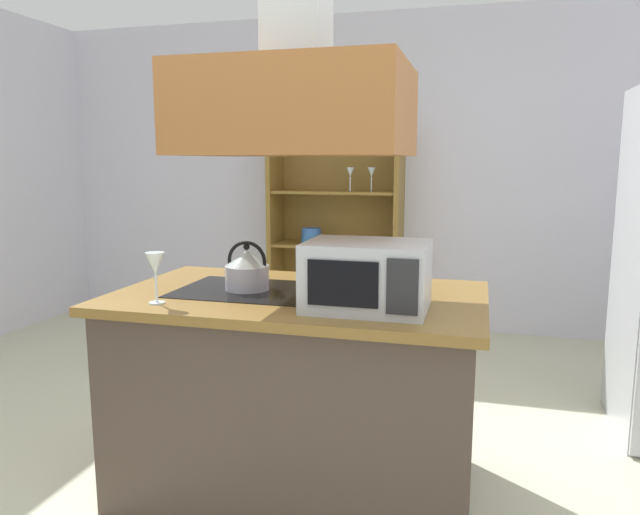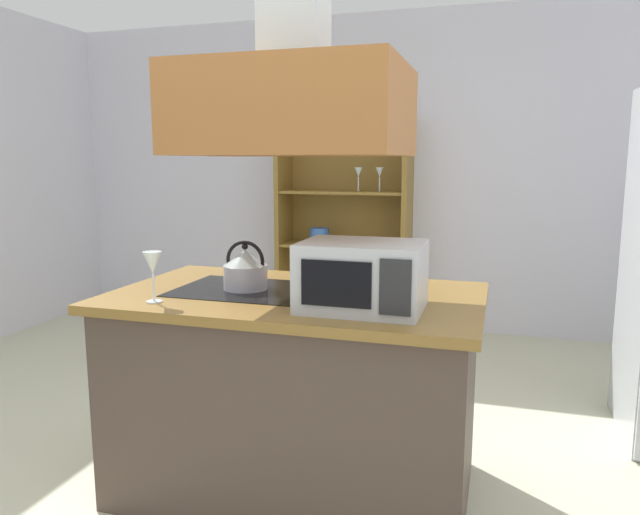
{
  "view_description": "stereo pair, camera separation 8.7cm",
  "coord_description": "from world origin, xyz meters",
  "px_view_note": "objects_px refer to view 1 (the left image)",
  "views": [
    {
      "loc": [
        0.94,
        -2.21,
        1.46
      ],
      "look_at": [
        0.2,
        0.51,
        1.0
      ],
      "focal_mm": 33.28,
      "sensor_mm": 36.0,
      "label": 1
    },
    {
      "loc": [
        1.02,
        -2.19,
        1.46
      ],
      "look_at": [
        0.2,
        0.51,
        1.0
      ],
      "focal_mm": 33.28,
      "sensor_mm": 36.0,
      "label": 2
    }
  ],
  "objects_px": {
    "cutting_board": "(353,286)",
    "wine_glass_on_counter": "(155,266)",
    "dish_cabinet": "(336,236)",
    "kettle": "(247,270)",
    "microwave": "(367,276)"
  },
  "relations": [
    {
      "from": "dish_cabinet",
      "to": "cutting_board",
      "type": "height_order",
      "value": "dish_cabinet"
    },
    {
      "from": "dish_cabinet",
      "to": "cutting_board",
      "type": "bearing_deg",
      "value": -74.57
    },
    {
      "from": "cutting_board",
      "to": "wine_glass_on_counter",
      "type": "bearing_deg",
      "value": -144.4
    },
    {
      "from": "microwave",
      "to": "cutting_board",
      "type": "bearing_deg",
      "value": 109.73
    },
    {
      "from": "dish_cabinet",
      "to": "wine_glass_on_counter",
      "type": "bearing_deg",
      "value": -90.31
    },
    {
      "from": "microwave",
      "to": "wine_glass_on_counter",
      "type": "relative_size",
      "value": 2.23
    },
    {
      "from": "dish_cabinet",
      "to": "wine_glass_on_counter",
      "type": "height_order",
      "value": "dish_cabinet"
    },
    {
      "from": "microwave",
      "to": "wine_glass_on_counter",
      "type": "xyz_separation_m",
      "value": [
        -0.82,
        -0.13,
        0.02
      ]
    },
    {
      "from": "cutting_board",
      "to": "dish_cabinet",
      "type": "bearing_deg",
      "value": 105.43
    },
    {
      "from": "kettle",
      "to": "cutting_board",
      "type": "relative_size",
      "value": 0.63
    },
    {
      "from": "cutting_board",
      "to": "microwave",
      "type": "distance_m",
      "value": 0.4
    },
    {
      "from": "dish_cabinet",
      "to": "microwave",
      "type": "relative_size",
      "value": 4.0
    },
    {
      "from": "dish_cabinet",
      "to": "microwave",
      "type": "xyz_separation_m",
      "value": [
        0.81,
        -2.82,
        0.22
      ]
    },
    {
      "from": "dish_cabinet",
      "to": "kettle",
      "type": "relative_size",
      "value": 8.54
    },
    {
      "from": "dish_cabinet",
      "to": "kettle",
      "type": "distance_m",
      "value": 2.64
    }
  ]
}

